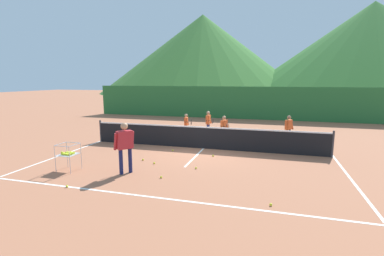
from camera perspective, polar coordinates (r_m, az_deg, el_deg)
ground_plane at (r=12.37m, az=2.34°, el=-4.17°), size 120.00×120.00×0.00m
line_baseline_near at (r=7.49m, az=-7.70°, el=-13.71°), size 10.42×0.08×0.01m
line_baseline_far at (r=17.35m, az=6.37°, el=-0.17°), size 10.42×0.08×0.01m
line_sideline_west at (r=14.47m, az=-18.16°, el=-2.59°), size 0.08×10.58×0.01m
line_sideline_east at (r=12.28m, az=26.79°, el=-5.32°), size 0.08×10.58×0.01m
line_service_center at (r=12.37m, az=2.34°, el=-4.16°), size 0.08×5.57×0.01m
tennis_net at (r=12.26m, az=2.36°, el=-1.90°), size 10.34×0.08×1.05m
instructor at (r=9.18m, az=-13.42°, el=-3.01°), size 0.58×0.81×1.65m
student_0 at (r=14.88m, az=-1.14°, el=1.06°), size 0.47×0.55×1.20m
student_1 at (r=15.00m, az=3.34°, el=1.40°), size 0.40×0.64×1.33m
student_2 at (r=13.34m, az=6.53°, el=0.24°), size 0.42×0.70×1.31m
student_3 at (r=14.11m, az=18.97°, el=0.29°), size 0.44×0.50×1.31m
ball_cart at (r=10.14m, az=-23.82°, el=-4.75°), size 0.58×0.58×0.90m
tennis_ball_0 at (r=7.21m, az=15.67°, el=-14.70°), size 0.07×0.07×0.07m
tennis_ball_1 at (r=9.60m, az=0.82°, el=-8.08°), size 0.07×0.07×0.07m
tennis_ball_2 at (r=8.79m, az=-6.25°, el=-9.84°), size 0.07×0.07×0.07m
tennis_ball_3 at (r=10.72m, az=-9.89°, el=-6.32°), size 0.07×0.07×0.07m
tennis_ball_4 at (r=8.77m, az=-23.99°, el=-10.72°), size 0.07×0.07×0.07m
tennis_ball_5 at (r=11.95m, az=-3.90°, el=-4.52°), size 0.07×0.07×0.07m
tennis_ball_6 at (r=11.12m, az=4.30°, el=-5.61°), size 0.07×0.07×0.07m
tennis_ball_7 at (r=10.24m, az=-7.66°, el=-7.03°), size 0.07×0.07×0.07m
windscreen_fence at (r=21.91m, az=8.54°, el=5.09°), size 22.92×0.08×2.47m
hill_0 at (r=67.20m, az=2.16°, el=14.68°), size 46.39×46.39×17.52m
hill_1 at (r=67.24m, az=32.44°, el=13.34°), size 50.52×50.52×17.83m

